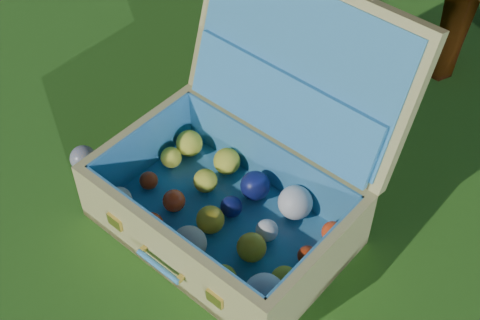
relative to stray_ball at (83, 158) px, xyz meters
name	(u,v)px	position (x,y,z in m)	size (l,w,h in m)	color
ground	(281,217)	(0.51, 0.13, -0.03)	(60.00, 60.00, 0.00)	#215114
stray_ball	(83,158)	(0.00, 0.00, 0.00)	(0.07, 0.07, 0.07)	#426CAD
suitcase	(248,167)	(0.43, 0.11, 0.12)	(0.65, 0.61, 0.54)	tan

